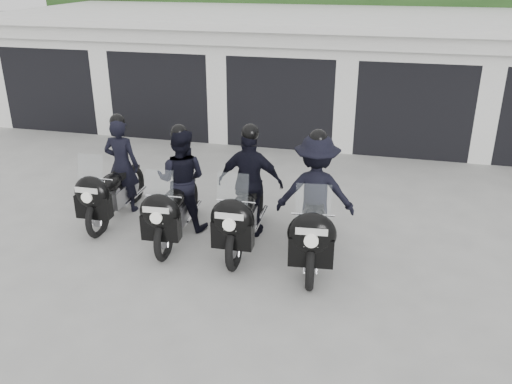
% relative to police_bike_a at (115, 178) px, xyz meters
% --- Properties ---
extents(ground, '(80.00, 80.00, 0.00)m').
position_rel_police_bike_a_xyz_m(ground, '(2.02, -0.95, -0.74)').
color(ground, '#A09F9A').
rests_on(ground, ground).
extents(garage_block, '(16.40, 6.80, 2.96)m').
position_rel_police_bike_a_xyz_m(garage_block, '(2.02, 7.11, 0.68)').
color(garage_block, silver).
rests_on(garage_block, ground).
extents(background_vegetation, '(20.00, 3.90, 5.80)m').
position_rel_police_bike_a_xyz_m(background_vegetation, '(2.39, 11.97, 2.03)').
color(background_vegetation, '#163412').
rests_on(background_vegetation, ground).
extents(police_bike_a, '(0.64, 2.14, 1.87)m').
position_rel_police_bike_a_xyz_m(police_bike_a, '(0.00, 0.00, 0.00)').
color(police_bike_a, black).
rests_on(police_bike_a, ground).
extents(police_bike_b, '(0.90, 2.17, 1.89)m').
position_rel_police_bike_a_xyz_m(police_bike_b, '(1.32, -0.33, 0.06)').
color(police_bike_b, black).
rests_on(police_bike_b, ground).
extents(police_bike_c, '(1.09, 2.26, 1.97)m').
position_rel_police_bike_a_xyz_m(police_bike_c, '(2.49, -0.30, 0.09)').
color(police_bike_c, black).
rests_on(police_bike_c, ground).
extents(police_bike_d, '(1.27, 2.32, 2.02)m').
position_rel_police_bike_a_xyz_m(police_bike_d, '(3.59, -0.50, 0.12)').
color(police_bike_d, black).
rests_on(police_bike_d, ground).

